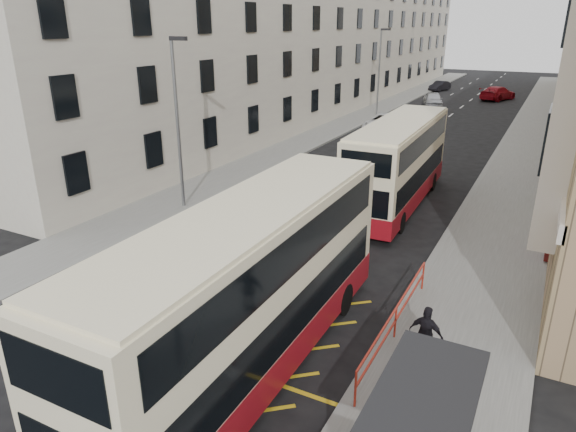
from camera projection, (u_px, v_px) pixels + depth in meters
The scene contains 17 objects.
ground at pixel (86, 392), 12.95m from camera, with size 200.00×200.00×0.00m, color black.
pavement_right at pixel (525, 160), 34.30m from camera, with size 4.00×120.00×0.15m, color slate.
pavement_left at pixel (315, 137), 41.02m from camera, with size 3.00×120.00×0.15m, color slate.
kerb_right at pixel (494, 157), 35.17m from camera, with size 0.25×120.00×0.15m, color gray.
kerb_left at pixel (332, 139), 40.37m from camera, with size 0.25×120.00×0.15m, color gray.
road_markings at pixel (449, 117), 50.21m from camera, with size 10.00×110.00×0.01m, color silver, non-canonical shape.
terrace_left at pixel (327, 44), 54.13m from camera, with size 9.18×79.00×13.25m.
guard_railing at pixel (396, 316), 14.70m from camera, with size 0.06×6.56×1.01m.
street_lamp_near at pixel (178, 115), 23.99m from camera, with size 0.93×0.18×8.00m.
street_lamp_far at pixel (380, 67), 48.83m from camera, with size 0.93×0.18×8.00m.
double_decker_front at pixel (250, 291), 13.05m from camera, with size 2.78×11.53×4.59m.
double_decker_rear at pixel (398, 164), 25.25m from camera, with size 2.77×10.87×4.31m.
pedestrian_far at pixel (426, 334), 13.66m from camera, with size 0.95×0.40×1.62m, color black.
white_van at pixel (384, 123), 43.35m from camera, with size 2.43×5.26×1.46m, color silver.
car_silver at pixel (433, 100), 55.60m from camera, with size 1.85×4.60×1.57m, color #B0B3B8.
car_dark at pixel (440, 86), 68.70m from camera, with size 1.35×3.87×1.28m, color black.
car_red at pixel (498, 93), 60.55m from camera, with size 2.25×5.53×1.60m, color maroon.
Camera 1 is at (9.40, -6.96, 8.76)m, focal length 32.00 mm.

